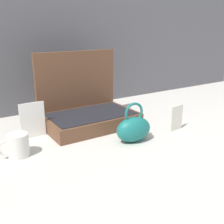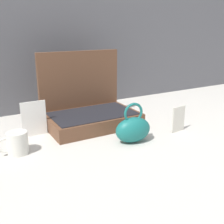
# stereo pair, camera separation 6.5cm
# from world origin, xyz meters

# --- Properties ---
(ground_plane) EXTENTS (6.00, 6.00, 0.00)m
(ground_plane) POSITION_xyz_m (0.00, 0.00, 0.00)
(ground_plane) COLOR beige
(open_suitcase) EXTENTS (0.45, 0.31, 0.37)m
(open_suitcase) POSITION_xyz_m (-0.03, 0.20, 0.08)
(open_suitcase) COLOR brown
(open_suitcase) RESTS_ON ground_plane
(teal_pouch_handbag) EXTENTS (0.17, 0.11, 0.18)m
(teal_pouch_handbag) POSITION_xyz_m (0.04, -0.11, 0.06)
(teal_pouch_handbag) COLOR #196B66
(teal_pouch_handbag) RESTS_ON ground_plane
(coffee_mug) EXTENTS (0.12, 0.08, 0.09)m
(coffee_mug) POSITION_xyz_m (-0.42, 0.02, 0.05)
(coffee_mug) COLOR silver
(coffee_mug) RESTS_ON ground_plane
(info_card_left) EXTENTS (0.09, 0.02, 0.13)m
(info_card_left) POSITION_xyz_m (0.30, -0.11, 0.06)
(info_card_left) COLOR silver
(info_card_left) RESTS_ON ground_plane
(poster_card_right) EXTENTS (0.11, 0.01, 0.16)m
(poster_card_right) POSITION_xyz_m (-0.31, 0.18, 0.08)
(poster_card_right) COLOR white
(poster_card_right) RESTS_ON ground_plane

